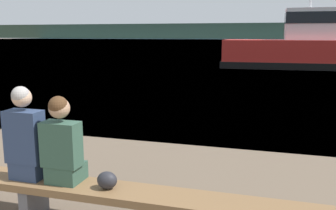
{
  "coord_description": "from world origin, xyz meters",
  "views": [
    {
      "loc": [
        2.63,
        -0.44,
        2.09
      ],
      "look_at": [
        0.72,
        6.01,
        0.82
      ],
      "focal_mm": 40.0,
      "sensor_mm": 36.0,
      "label": 1
    }
  ],
  "objects_px": {
    "bench_main": "(33,185)",
    "person_right": "(62,144)",
    "person_left": "(26,138)",
    "tugboat_red": "(306,49)",
    "shopping_bag": "(107,180)"
  },
  "relations": [
    {
      "from": "bench_main",
      "to": "person_right",
      "type": "bearing_deg",
      "value": -0.28
    },
    {
      "from": "person_left",
      "to": "tugboat_red",
      "type": "distance_m",
      "value": 21.99
    },
    {
      "from": "person_left",
      "to": "person_right",
      "type": "distance_m",
      "value": 0.46
    },
    {
      "from": "bench_main",
      "to": "shopping_bag",
      "type": "height_order",
      "value": "shopping_bag"
    },
    {
      "from": "tugboat_red",
      "to": "person_right",
      "type": "bearing_deg",
      "value": 168.21
    },
    {
      "from": "person_right",
      "to": "shopping_bag",
      "type": "relative_size",
      "value": 4.47
    },
    {
      "from": "person_right",
      "to": "person_left",
      "type": "bearing_deg",
      "value": -179.9
    },
    {
      "from": "person_right",
      "to": "shopping_bag",
      "type": "distance_m",
      "value": 0.64
    },
    {
      "from": "person_left",
      "to": "tugboat_red",
      "type": "xyz_separation_m",
      "value": [
        4.29,
        21.57,
        0.2
      ]
    },
    {
      "from": "bench_main",
      "to": "person_left",
      "type": "relative_size",
      "value": 6.04
    },
    {
      "from": "person_left",
      "to": "tugboat_red",
      "type": "height_order",
      "value": "tugboat_red"
    },
    {
      "from": "person_right",
      "to": "tugboat_red",
      "type": "height_order",
      "value": "tugboat_red"
    },
    {
      "from": "person_left",
      "to": "shopping_bag",
      "type": "bearing_deg",
      "value": -0.89
    },
    {
      "from": "shopping_bag",
      "to": "tugboat_red",
      "type": "relative_size",
      "value": 0.02
    },
    {
      "from": "bench_main",
      "to": "tugboat_red",
      "type": "bearing_deg",
      "value": 78.88
    }
  ]
}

